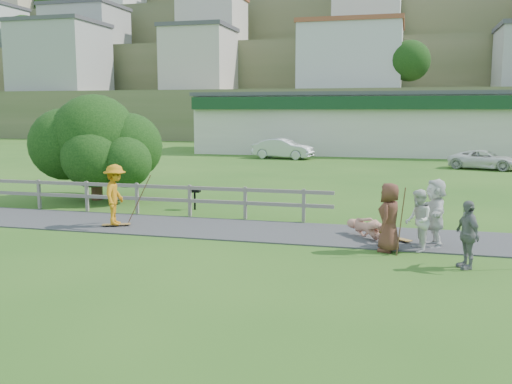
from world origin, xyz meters
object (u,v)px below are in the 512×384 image
(spectator_b, at_px, (467,235))
(spectator_c, at_px, (389,217))
(spectator_a, at_px, (418,221))
(spectator_d, at_px, (435,213))
(skater_rider, at_px, (115,198))
(bbq, at_px, (195,198))
(car_silver, at_px, (283,149))
(car_white, at_px, (485,160))
(skater_fallen, at_px, (369,228))
(tree, at_px, (95,154))

(spectator_b, bearing_deg, spectator_c, -145.67)
(spectator_a, distance_m, spectator_d, 0.81)
(spectator_d, bearing_deg, spectator_b, 8.00)
(skater_rider, bearing_deg, bbq, -32.38)
(skater_rider, distance_m, car_silver, 26.28)
(spectator_b, relative_size, car_white, 0.38)
(spectator_a, distance_m, spectator_c, 0.76)
(car_silver, relative_size, car_white, 1.08)
(spectator_d, xyz_separation_m, car_white, (3.95, 21.96, -0.33))
(spectator_b, distance_m, spectator_c, 2.16)
(spectator_c, height_order, bbq, spectator_c)
(skater_fallen, height_order, spectator_a, spectator_a)
(skater_fallen, relative_size, spectator_d, 0.95)
(skater_fallen, bearing_deg, skater_rider, 141.62)
(spectator_c, bearing_deg, spectator_a, 117.94)
(skater_fallen, xyz_separation_m, spectator_d, (1.76, -0.42, 0.60))
(spectator_b, relative_size, spectator_d, 0.87)
(skater_fallen, distance_m, spectator_d, 1.90)
(bbq, bearing_deg, car_white, 52.29)
(spectator_d, distance_m, car_silver, 28.16)
(skater_fallen, distance_m, car_white, 22.29)
(spectator_c, bearing_deg, tree, -102.52)
(skater_fallen, distance_m, bbq, 7.36)
(bbq, bearing_deg, spectator_d, -28.06)
(skater_rider, height_order, bbq, skater_rider)
(spectator_b, bearing_deg, skater_fallen, -158.37)
(skater_fallen, height_order, bbq, bbq)
(skater_rider, height_order, spectator_a, skater_rider)
(spectator_d, bearing_deg, spectator_c, -63.23)
(skater_rider, bearing_deg, spectator_a, -108.31)
(tree, bearing_deg, skater_fallen, -21.89)
(skater_rider, height_order, car_white, skater_rider)
(skater_fallen, relative_size, car_white, 0.41)
(spectator_d, xyz_separation_m, bbq, (-8.32, 3.76, -0.49))
(spectator_a, relative_size, car_silver, 0.36)
(car_silver, distance_m, tree, 21.71)
(skater_fallen, xyz_separation_m, tree, (-11.30, 4.54, 1.57))
(spectator_a, relative_size, car_white, 0.38)
(spectator_a, relative_size, spectator_d, 0.88)
(spectator_c, distance_m, bbq, 8.51)
(spectator_c, bearing_deg, car_silver, -148.88)
(skater_rider, distance_m, spectator_d, 9.57)
(spectator_b, height_order, spectator_c, spectator_c)
(spectator_b, height_order, bbq, spectator_b)
(skater_rider, height_order, car_silver, skater_rider)
(tree, height_order, bbq, tree)
(car_white, height_order, bbq, car_white)
(spectator_b, xyz_separation_m, tree, (-13.68, 6.99, 1.08))
(spectator_c, height_order, spectator_d, spectator_d)
(spectator_b, distance_m, spectator_d, 2.13)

